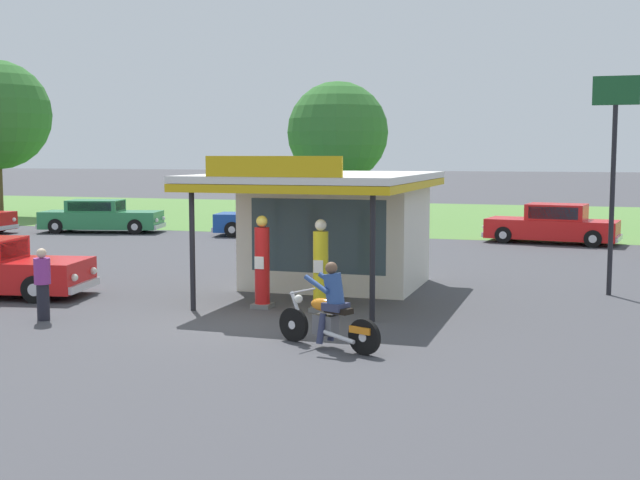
% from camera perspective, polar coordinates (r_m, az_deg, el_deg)
% --- Properties ---
extents(ground_plane, '(300.00, 300.00, 0.00)m').
position_cam_1_polar(ground_plane, '(17.31, -5.18, -5.69)').
color(ground_plane, '#424247').
extents(grass_verge_strip, '(120.00, 24.00, 0.01)m').
position_cam_1_polar(grass_verge_strip, '(46.22, 9.44, 1.58)').
color(grass_verge_strip, '#56843D').
rests_on(grass_verge_strip, ground).
extents(service_station_kiosk, '(5.04, 6.74, 3.45)m').
position_cam_1_polar(service_station_kiosk, '(21.51, 0.94, 1.28)').
color(service_station_kiosk, silver).
rests_on(service_station_kiosk, ground).
extents(gas_pump_nearside, '(0.44, 0.44, 2.11)m').
position_cam_1_polar(gas_pump_nearside, '(18.73, -4.03, -1.78)').
color(gas_pump_nearside, slate).
rests_on(gas_pump_nearside, ground).
extents(gas_pump_offside, '(0.44, 0.44, 2.06)m').
position_cam_1_polar(gas_pump_offside, '(18.26, 0.05, -2.04)').
color(gas_pump_offside, slate).
rests_on(gas_pump_offside, ground).
extents(motorcycle_with_rider, '(2.15, 1.02, 1.58)m').
position_cam_1_polar(motorcycle_with_rider, '(14.86, 0.65, -5.05)').
color(motorcycle_with_rider, black).
rests_on(motorcycle_with_rider, ground).
extents(parked_car_second_row_spare, '(5.65, 2.91, 1.45)m').
position_cam_1_polar(parked_car_second_row_spare, '(38.04, -14.95, 1.54)').
color(parked_car_second_row_spare, '#2D844C').
rests_on(parked_car_second_row_spare, ground).
extents(parked_car_back_row_centre_right, '(5.33, 2.56, 1.55)m').
position_cam_1_polar(parked_car_back_row_centre_right, '(33.51, 15.80, 0.99)').
color(parked_car_back_row_centre_right, red).
rests_on(parked_car_back_row_centre_right, ground).
extents(parked_car_back_row_centre_left, '(5.56, 2.57, 1.48)m').
position_cam_1_polar(parked_car_back_row_centre_left, '(35.08, -3.06, 1.40)').
color(parked_car_back_row_centre_left, '#19479E').
rests_on(parked_car_back_row_centre_left, ground).
extents(bystander_chatting_near_pumps, '(0.34, 0.34, 1.53)m').
position_cam_1_polar(bystander_chatting_near_pumps, '(18.28, -18.66, -2.82)').
color(bystander_chatting_near_pumps, black).
rests_on(bystander_chatting_near_pumps, ground).
extents(tree_oak_far_right, '(5.01, 5.01, 7.06)m').
position_cam_1_polar(tree_oak_far_right, '(41.20, 1.14, 7.35)').
color(tree_oak_far_right, brown).
rests_on(tree_oak_far_right, ground).
extents(roadside_pole_sign, '(1.10, 0.12, 5.38)m').
position_cam_1_polar(roadside_pole_sign, '(21.45, 19.68, 5.98)').
color(roadside_pole_sign, black).
rests_on(roadside_pole_sign, ground).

